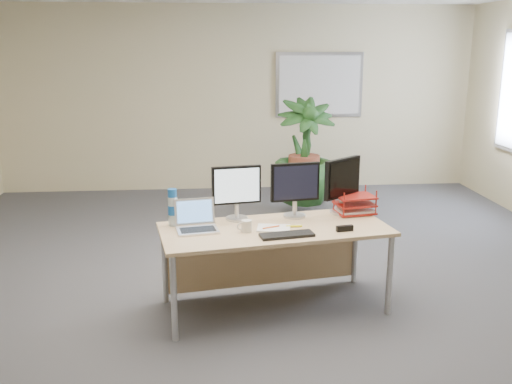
{
  "coord_description": "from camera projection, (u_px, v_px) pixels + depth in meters",
  "views": [
    {
      "loc": [
        -0.47,
        -4.47,
        2.12
      ],
      "look_at": [
        -0.05,
        0.35,
        0.87
      ],
      "focal_mm": 40.0,
      "sensor_mm": 36.0,
      "label": 1
    }
  ],
  "objects": [
    {
      "name": "monitor_left",
      "position": [
        237.0,
        189.0,
        4.72
      ],
      "size": [
        0.41,
        0.19,
        0.46
      ],
      "color": "#B9BABF",
      "rests_on": "desk"
    },
    {
      "name": "laptop",
      "position": [
        196.0,
        222.0,
        4.52
      ],
      "size": [
        0.36,
        0.33,
        0.23
      ],
      "color": "silver",
      "rests_on": "desk"
    },
    {
      "name": "spiral_notebook",
      "position": [
        274.0,
        228.0,
        4.54
      ],
      "size": [
        0.29,
        0.24,
        0.01
      ],
      "primitive_type": "cube",
      "rotation": [
        0.0,
        0.0,
        -0.18
      ],
      "color": "white",
      "rests_on": "desk"
    },
    {
      "name": "orange_pen",
      "position": [
        271.0,
        227.0,
        4.53
      ],
      "size": [
        0.14,
        0.07,
        0.01
      ],
      "primitive_type": "cylinder",
      "rotation": [
        0.0,
        1.57,
        0.39
      ],
      "color": "#F15A1A",
      "rests_on": "spiral_notebook"
    },
    {
      "name": "monitor_right",
      "position": [
        295.0,
        186.0,
        4.79
      ],
      "size": [
        0.42,
        0.19,
        0.47
      ],
      "color": "#B9BABF",
      "rests_on": "desk"
    },
    {
      "name": "letter_tray",
      "position": [
        355.0,
        206.0,
        4.94
      ],
      "size": [
        0.36,
        0.3,
        0.15
      ],
      "color": "maroon",
      "rests_on": "desk"
    },
    {
      "name": "whiteboard",
      "position": [
        319.0,
        85.0,
        8.42
      ],
      "size": [
        1.3,
        0.04,
        0.95
      ],
      "color": "#AAA9AE",
      "rests_on": "back_wall"
    },
    {
      "name": "floor_plant",
      "position": [
        304.0,
        156.0,
        7.25
      ],
      "size": [
        0.94,
        0.94,
        1.5
      ],
      "primitive_type": "imported",
      "rotation": [
        0.0,
        0.0,
        0.13
      ],
      "color": "#153A17",
      "rests_on": "floor"
    },
    {
      "name": "keyboard",
      "position": [
        287.0,
        235.0,
        4.36
      ],
      "size": [
        0.43,
        0.21,
        0.02
      ],
      "primitive_type": "cube",
      "rotation": [
        0.0,
        0.0,
        0.17
      ],
      "color": "black",
      "rests_on": "desk"
    },
    {
      "name": "yellow_highlighter",
      "position": [
        294.0,
        226.0,
        4.58
      ],
      "size": [
        0.13,
        0.02,
        0.02
      ],
      "primitive_type": "cylinder",
      "rotation": [
        0.0,
        1.57,
        -0.0
      ],
      "color": "yellow",
      "rests_on": "desk"
    },
    {
      "name": "desk",
      "position": [
        271.0,
        241.0,
        4.7
      ],
      "size": [
        1.93,
        1.06,
        0.7
      ],
      "color": "tan",
      "rests_on": "floor"
    },
    {
      "name": "monitor_dark",
      "position": [
        342.0,
        182.0,
        4.89
      ],
      "size": [
        0.36,
        0.3,
        0.49
      ],
      "color": "#B9BABF",
      "rests_on": "desk"
    },
    {
      "name": "stapler",
      "position": [
        345.0,
        228.0,
        4.48
      ],
      "size": [
        0.14,
        0.06,
        0.05
      ],
      "primitive_type": "cube",
      "rotation": [
        0.0,
        0.0,
        0.17
      ],
      "color": "black",
      "rests_on": "desk"
    },
    {
      "name": "floor",
      "position": [
        266.0,
        300.0,
        4.88
      ],
      "size": [
        8.0,
        8.0,
        0.0
      ],
      "primitive_type": "plane",
      "color": "#434347",
      "rests_on": "ground"
    },
    {
      "name": "back_wall",
      "position": [
        238.0,
        99.0,
        8.41
      ],
      "size": [
        7.0,
        0.04,
        2.7
      ],
      "primitive_type": "cube",
      "color": "beige",
      "rests_on": "floor"
    },
    {
      "name": "water_bottle",
      "position": [
        173.0,
        208.0,
        4.59
      ],
      "size": [
        0.08,
        0.08,
        0.31
      ],
      "color": "silver",
      "rests_on": "desk"
    },
    {
      "name": "coffee_mug",
      "position": [
        246.0,
        226.0,
        4.46
      ],
      "size": [
        0.12,
        0.08,
        0.09
      ],
      "color": "silver",
      "rests_on": "desk"
    }
  ]
}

